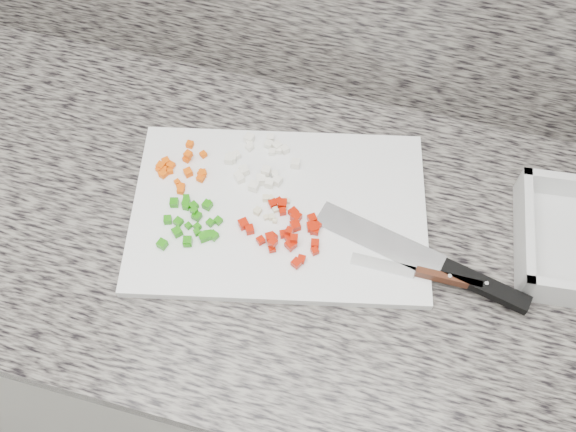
% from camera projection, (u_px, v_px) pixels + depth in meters
% --- Properties ---
extents(cabinet, '(3.92, 0.62, 0.86)m').
position_uv_depth(cabinet, '(274.00, 332.00, 1.41)').
color(cabinet, beige).
rests_on(cabinet, ground).
extents(countertop, '(3.96, 0.64, 0.04)m').
position_uv_depth(countertop, '(269.00, 232.00, 1.02)').
color(countertop, slate).
rests_on(countertop, cabinet).
extents(cutting_board, '(0.51, 0.40, 0.02)m').
position_uv_depth(cutting_board, '(279.00, 212.00, 1.01)').
color(cutting_board, white).
rests_on(cutting_board, countertop).
extents(carrot_pile, '(0.08, 0.10, 0.02)m').
position_uv_depth(carrot_pile, '(181.00, 170.00, 1.03)').
color(carrot_pile, '#ED5505').
rests_on(carrot_pile, cutting_board).
extents(onion_pile, '(0.12, 0.11, 0.02)m').
position_uv_depth(onion_pile, '(259.00, 163.00, 1.03)').
color(onion_pile, white).
rests_on(onion_pile, cutting_board).
extents(green_pepper_pile, '(0.09, 0.10, 0.02)m').
position_uv_depth(green_pepper_pile, '(192.00, 223.00, 0.98)').
color(green_pepper_pile, '#1E7D0B').
rests_on(green_pepper_pile, cutting_board).
extents(red_pepper_pile, '(0.13, 0.11, 0.02)m').
position_uv_depth(red_pepper_pile, '(289.00, 230.00, 0.97)').
color(red_pepper_pile, '#AF1402').
rests_on(red_pepper_pile, cutting_board).
extents(garlic_pile, '(0.05, 0.05, 0.01)m').
position_uv_depth(garlic_pile, '(270.00, 207.00, 1.00)').
color(garlic_pile, beige).
rests_on(garlic_pile, cutting_board).
extents(chef_knife, '(0.33, 0.11, 0.02)m').
position_uv_depth(chef_knife, '(447.00, 270.00, 0.94)').
color(chef_knife, silver).
rests_on(chef_knife, cutting_board).
extents(paring_knife, '(0.19, 0.02, 0.02)m').
position_uv_depth(paring_knife, '(432.00, 275.00, 0.93)').
color(paring_knife, silver).
rests_on(paring_knife, cutting_board).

